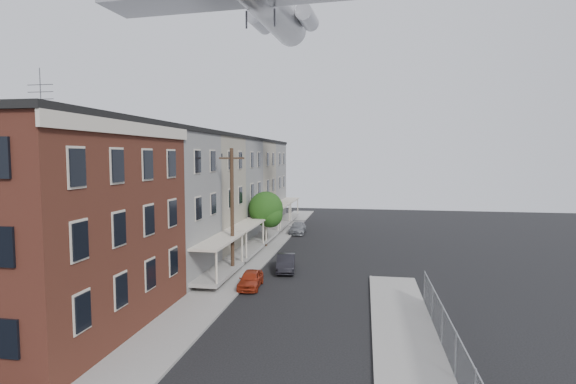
# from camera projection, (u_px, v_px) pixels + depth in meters

# --- Properties ---
(sidewalk_left) EXTENTS (3.00, 62.00, 0.12)m
(sidewalk_left) POSITION_uv_depth(u_px,v_px,m) (255.00, 256.00, 37.71)
(sidewalk_left) COLOR gray
(sidewalk_left) RESTS_ON ground
(sidewalk_right) EXTENTS (3.00, 26.00, 0.12)m
(sidewalk_right) POSITION_uv_depth(u_px,v_px,m) (411.00, 364.00, 18.18)
(sidewalk_right) COLOR gray
(sidewalk_right) RESTS_ON ground
(curb_left) EXTENTS (0.15, 62.00, 0.14)m
(curb_left) POSITION_uv_depth(u_px,v_px,m) (271.00, 257.00, 37.46)
(curb_left) COLOR gray
(curb_left) RESTS_ON ground
(curb_right) EXTENTS (0.15, 26.00, 0.14)m
(curb_right) POSITION_uv_depth(u_px,v_px,m) (375.00, 361.00, 18.42)
(curb_right) COLOR gray
(curb_right) RESTS_ON ground
(corner_building) EXTENTS (10.31, 12.30, 12.15)m
(corner_building) POSITION_uv_depth(u_px,v_px,m) (39.00, 224.00, 21.68)
(corner_building) COLOR #391712
(corner_building) RESTS_ON ground
(row_house_a) EXTENTS (11.98, 7.00, 10.30)m
(row_house_a) POSITION_uv_depth(u_px,v_px,m) (137.00, 204.00, 31.01)
(row_house_a) COLOR slate
(row_house_a) RESTS_ON ground
(row_house_b) EXTENTS (11.98, 7.00, 10.30)m
(row_house_b) POSITION_uv_depth(u_px,v_px,m) (178.00, 195.00, 37.89)
(row_house_b) COLOR #6C6555
(row_house_b) RESTS_ON ground
(row_house_c) EXTENTS (11.98, 7.00, 10.30)m
(row_house_c) POSITION_uv_depth(u_px,v_px,m) (207.00, 189.00, 44.77)
(row_house_c) COLOR slate
(row_house_c) RESTS_ON ground
(row_house_d) EXTENTS (11.98, 7.00, 10.30)m
(row_house_d) POSITION_uv_depth(u_px,v_px,m) (228.00, 185.00, 51.65)
(row_house_d) COLOR #6C6555
(row_house_d) RESTS_ON ground
(row_house_e) EXTENTS (11.98, 7.00, 10.30)m
(row_house_e) POSITION_uv_depth(u_px,v_px,m) (244.00, 181.00, 58.52)
(row_house_e) COLOR slate
(row_house_e) RESTS_ON ground
(chainlink_fence) EXTENTS (0.06, 18.06, 1.90)m
(chainlink_fence) POSITION_uv_depth(u_px,v_px,m) (456.00, 355.00, 16.87)
(chainlink_fence) COLOR gray
(chainlink_fence) RESTS_ON ground
(utility_pole) EXTENTS (1.80, 0.26, 9.00)m
(utility_pole) POSITION_uv_depth(u_px,v_px,m) (232.00, 210.00, 31.46)
(utility_pole) COLOR black
(utility_pole) RESTS_ON ground
(street_tree) EXTENTS (3.22, 3.20, 5.20)m
(street_tree) POSITION_uv_depth(u_px,v_px,m) (267.00, 210.00, 41.25)
(street_tree) COLOR black
(street_tree) RESTS_ON ground
(car_near) EXTENTS (1.50, 3.35, 1.12)m
(car_near) POSITION_uv_depth(u_px,v_px,m) (251.00, 279.00, 28.79)
(car_near) COLOR #9D2B14
(car_near) RESTS_ON ground
(car_mid) EXTENTS (1.78, 3.86, 1.23)m
(car_mid) POSITION_uv_depth(u_px,v_px,m) (286.00, 263.00, 32.95)
(car_mid) COLOR black
(car_mid) RESTS_ON ground
(car_far) EXTENTS (1.81, 4.15, 1.19)m
(car_far) POSITION_uv_depth(u_px,v_px,m) (298.00, 228.00, 49.00)
(car_far) COLOR slate
(car_far) RESTS_ON ground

